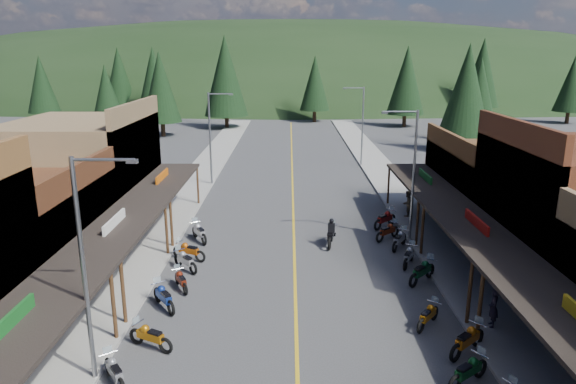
{
  "coord_description": "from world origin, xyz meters",
  "views": [
    {
      "loc": [
        -0.3,
        -21.68,
        11.06
      ],
      "look_at": [
        -0.37,
        8.42,
        3.0
      ],
      "focal_mm": 32.0,
      "sensor_mm": 36.0,
      "label": 1
    }
  ],
  "objects_px": {
    "shop_east_3": "(501,188)",
    "pine_10": "(160,87)",
    "bike_west_8": "(181,279)",
    "pine_8": "(107,99)",
    "pine_5": "(482,73)",
    "bike_east_7": "(428,315)",
    "shop_west_3": "(85,173)",
    "pine_2": "(225,76)",
    "pine_7": "(119,76)",
    "streetlight_0": "(87,262)",
    "pedestrian_east_b": "(407,203)",
    "bike_east_5": "(468,370)",
    "pine_9": "(479,93)",
    "bike_west_11": "(199,231)",
    "pine_0": "(42,84)",
    "bike_east_6": "(468,339)",
    "pine_4": "(407,80)",
    "bike_west_5": "(114,371)",
    "pine_1": "(154,78)",
    "streetlight_1": "(212,135)",
    "pine_6": "(572,84)",
    "bike_west_9": "(185,260)",
    "bike_east_9": "(409,255)",
    "streetlight_2": "(411,170)",
    "pine_3": "(315,83)",
    "bike_east_10": "(399,239)",
    "bike_west_10": "(189,250)",
    "bike_east_11": "(388,230)",
    "bike_east_8": "(422,270)",
    "rider_on_bike": "(331,234)",
    "bike_west_6": "(150,335)",
    "bike_east_12": "(385,218)",
    "shop_west_2": "(12,237)",
    "pedestrian_east_a": "(493,308)",
    "streetlight_3": "(361,123)"
  },
  "relations": [
    {
      "from": "shop_west_3",
      "to": "pine_2",
      "type": "height_order",
      "value": "pine_2"
    },
    {
      "from": "streetlight_0",
      "to": "pine_4",
      "type": "distance_m",
      "value": 70.61
    },
    {
      "from": "shop_east_3",
      "to": "bike_east_10",
      "type": "height_order",
      "value": "shop_east_3"
    },
    {
      "from": "bike_east_7",
      "to": "pedestrian_east_a",
      "type": "xyz_separation_m",
      "value": [
        2.61,
        -0.21,
        0.44
      ]
    },
    {
      "from": "pine_9",
      "to": "bike_west_11",
      "type": "height_order",
      "value": "pine_9"
    },
    {
      "from": "pine_1",
      "to": "bike_east_5",
      "type": "distance_m",
      "value": 82.15
    },
    {
      "from": "bike_west_5",
      "to": "bike_west_11",
      "type": "height_order",
      "value": "bike_west_11"
    },
    {
      "from": "bike_west_8",
      "to": "rider_on_bike",
      "type": "bearing_deg",
      "value": 10.29
    },
    {
      "from": "pine_2",
      "to": "bike_west_10",
      "type": "relative_size",
      "value": 6.66
    },
    {
      "from": "streetlight_1",
      "to": "pine_1",
      "type": "bearing_deg",
      "value": 109.55
    },
    {
      "from": "bike_west_10",
      "to": "bike_west_11",
      "type": "distance_m",
      "value": 2.99
    },
    {
      "from": "pine_0",
      "to": "pine_6",
      "type": "xyz_separation_m",
      "value": [
        86.0,
        2.0,
        0.0
      ]
    },
    {
      "from": "bike_west_11",
      "to": "shop_west_3",
      "type": "bearing_deg",
      "value": 127.62
    },
    {
      "from": "bike_east_12",
      "to": "pine_4",
      "type": "bearing_deg",
      "value": 120.29
    },
    {
      "from": "pine_1",
      "to": "pine_7",
      "type": "distance_m",
      "value": 10.0
    },
    {
      "from": "bike_east_7",
      "to": "bike_east_10",
      "type": "height_order",
      "value": "bike_east_10"
    },
    {
      "from": "pine_2",
      "to": "bike_east_8",
      "type": "bearing_deg",
      "value": -73.7
    },
    {
      "from": "streetlight_1",
      "to": "bike_east_7",
      "type": "height_order",
      "value": "streetlight_1"
    },
    {
      "from": "bike_west_8",
      "to": "pine_8",
      "type": "bearing_deg",
      "value": 85.28
    },
    {
      "from": "streetlight_2",
      "to": "pine_3",
      "type": "distance_m",
      "value": 58.11
    },
    {
      "from": "pine_3",
      "to": "bike_west_6",
      "type": "distance_m",
      "value": 70.91
    },
    {
      "from": "pine_1",
      "to": "pedestrian_east_a",
      "type": "height_order",
      "value": "pine_1"
    },
    {
      "from": "streetlight_0",
      "to": "pine_0",
      "type": "height_order",
      "value": "pine_0"
    },
    {
      "from": "pine_5",
      "to": "bike_east_9",
      "type": "xyz_separation_m",
      "value": [
        -27.83,
        -67.8,
        -7.4
      ]
    },
    {
      "from": "bike_west_10",
      "to": "bike_east_7",
      "type": "relative_size",
      "value": 1.09
    },
    {
      "from": "pine_7",
      "to": "streetlight_0",
      "type": "bearing_deg",
      "value": -73.01
    },
    {
      "from": "bike_west_9",
      "to": "bike_east_11",
      "type": "distance_m",
      "value": 12.48
    },
    {
      "from": "pine_5",
      "to": "bike_west_9",
      "type": "height_order",
      "value": "pine_5"
    },
    {
      "from": "bike_east_11",
      "to": "pine_1",
      "type": "bearing_deg",
      "value": 164.06
    },
    {
      "from": "bike_east_10",
      "to": "pedestrian_east_b",
      "type": "xyz_separation_m",
      "value": [
        1.75,
        5.87,
        0.45
      ]
    },
    {
      "from": "shop_west_3",
      "to": "streetlight_3",
      "type": "height_order",
      "value": "shop_west_3"
    },
    {
      "from": "pine_5",
      "to": "bike_east_7",
      "type": "distance_m",
      "value": 79.89
    },
    {
      "from": "shop_east_3",
      "to": "pine_10",
      "type": "relative_size",
      "value": 0.94
    },
    {
      "from": "pine_10",
      "to": "bike_east_6",
      "type": "xyz_separation_m",
      "value": [
        24.48,
        -54.32,
        -6.15
      ]
    },
    {
      "from": "pedestrian_east_b",
      "to": "streetlight_1",
      "type": "bearing_deg",
      "value": -72.24
    },
    {
      "from": "pine_6",
      "to": "bike_east_9",
      "type": "bearing_deg",
      "value": -123.67
    },
    {
      "from": "bike_west_9",
      "to": "bike_east_9",
      "type": "height_order",
      "value": "bike_west_9"
    },
    {
      "from": "shop_east_3",
      "to": "bike_east_7",
      "type": "xyz_separation_m",
      "value": [
        -8.23,
        -13.57,
        -1.98
      ]
    },
    {
      "from": "bike_east_6",
      "to": "bike_east_8",
      "type": "xyz_separation_m",
      "value": [
        -0.12,
        6.37,
        0.01
      ]
    },
    {
      "from": "bike_east_7",
      "to": "rider_on_bike",
      "type": "height_order",
      "value": "rider_on_bike"
    },
    {
      "from": "shop_west_3",
      "to": "pine_0",
      "type": "bearing_deg",
      "value": 117.34
    },
    {
      "from": "streetlight_1",
      "to": "bike_east_5",
      "type": "relative_size",
      "value": 3.85
    },
    {
      "from": "pine_2",
      "to": "rider_on_bike",
      "type": "xyz_separation_m",
      "value": [
        12.2,
        -50.74,
        -7.29
      ]
    },
    {
      "from": "pedestrian_east_a",
      "to": "pedestrian_east_b",
      "type": "relative_size",
      "value": 0.92
    },
    {
      "from": "pine_10",
      "to": "pine_7",
      "type": "bearing_deg",
      "value": 118.3
    },
    {
      "from": "bike_west_6",
      "to": "bike_east_5",
      "type": "relative_size",
      "value": 0.99
    },
    {
      "from": "shop_west_2",
      "to": "pine_6",
      "type": "xyz_separation_m",
      "value": [
        59.75,
        62.3,
        3.95
      ]
    },
    {
      "from": "pine_7",
      "to": "bike_west_5",
      "type": "xyz_separation_m",
      "value": [
        25.7,
        -82.27,
        -6.67
      ]
    },
    {
      "from": "bike_east_10",
      "to": "bike_east_9",
      "type": "bearing_deg",
      "value": -59.41
    },
    {
      "from": "pedestrian_east_b",
      "to": "bike_east_5",
      "type": "bearing_deg",
      "value": 43.68
    }
  ]
}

